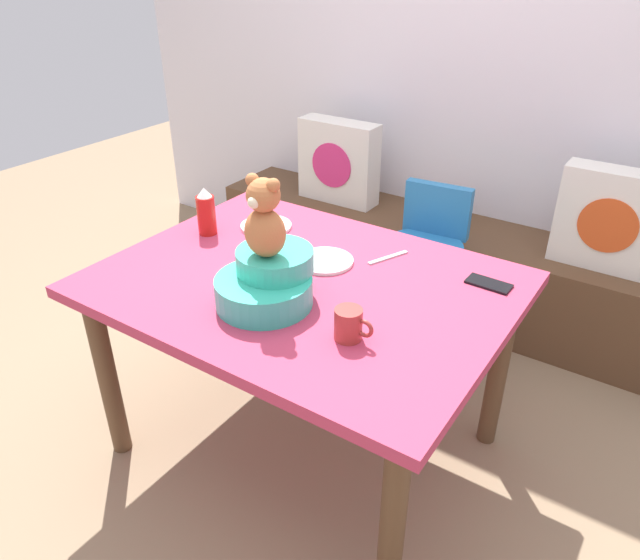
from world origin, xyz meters
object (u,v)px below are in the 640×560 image
dinner_plate_near (325,261)px  ketchup_bottle (206,212)px  dining_table (304,303)px  cell_phone (489,284)px  teddy_bear (264,219)px  book_stack (438,215)px  dinner_plate_far (266,226)px  pillow_floral_left (339,162)px  coffee_mug (349,324)px  pillow_floral_right (611,220)px  infant_seat_teal (268,281)px  highchair (425,251)px

dinner_plate_near → ketchup_bottle: bearing=-174.2°
dining_table → cell_phone: bearing=30.5°
dining_table → teddy_bear: teddy_bear is taller
book_stack → dinner_plate_far: bearing=-106.9°
book_stack → dining_table: dining_table is taller
dinner_plate_near → pillow_floral_left: bearing=120.1°
coffee_mug → dinner_plate_near: size_ratio=0.60×
pillow_floral_right → cell_phone: 0.95m
teddy_bear → dinner_plate_far: teddy_bear is taller
teddy_bear → ketchup_bottle: size_ratio=1.35×
pillow_floral_left → dinner_plate_far: size_ratio=2.20×
infant_seat_teal → dinner_plate_far: (-0.35, 0.43, -0.07)m
highchair → coffee_mug: bearing=-77.6°
dining_table → coffee_mug: (0.30, -0.20, 0.14)m
dining_table → infant_seat_teal: infant_seat_teal is taller
ketchup_bottle → coffee_mug: size_ratio=1.54×
infant_seat_teal → dinner_plate_far: bearing=129.2°
book_stack → coffee_mug: 1.53m
dinner_plate_near → dinner_plate_far: same height
highchair → teddy_bear: 1.11m
dinner_plate_near → cell_phone: dinner_plate_near is taller
pillow_floral_right → coffee_mug: bearing=-106.8°
dinner_plate_near → cell_phone: (0.53, 0.17, -0.00)m
dinner_plate_far → book_stack: bearing=73.1°
book_stack → pillow_floral_left: bearing=-178.0°
coffee_mug → dining_table: bearing=146.1°
pillow_floral_left → highchair: (0.72, -0.42, -0.16)m
teddy_bear → highchair: bearing=84.9°
dinner_plate_near → book_stack: bearing=92.4°
infant_seat_teal → coffee_mug: size_ratio=2.75×
pillow_floral_right → infant_seat_teal: same height
dinner_plate_near → dinner_plate_far: bearing=161.9°
highchair → teddy_bear: teddy_bear is taller
ketchup_bottle → cell_phone: ketchup_bottle is taller
coffee_mug → dinner_plate_far: 0.81m
pillow_floral_right → dinner_plate_far: 1.47m
pillow_floral_left → coffee_mug: (0.94, -1.44, 0.11)m
pillow_floral_left → teddy_bear: (0.63, -1.41, 0.34)m
highchair → coffee_mug: coffee_mug is taller
ketchup_bottle → teddy_bear: bearing=-27.6°
coffee_mug → dinner_plate_far: size_ratio=0.60×
book_stack → infant_seat_teal: bearing=-88.3°
pillow_floral_left → highchair: size_ratio=0.56×
teddy_bear → cell_phone: (0.54, 0.48, -0.27)m
pillow_floral_left → pillow_floral_right: (1.38, 0.00, 0.00)m
pillow_floral_left → ketchup_bottle: (0.13, -1.15, 0.15)m
pillow_floral_left → book_stack: bearing=2.0°
coffee_mug → ketchup_bottle: bearing=160.2°
dining_table → highchair: (0.08, 0.82, -0.12)m
ketchup_bottle → coffee_mug: (0.81, -0.29, -0.04)m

